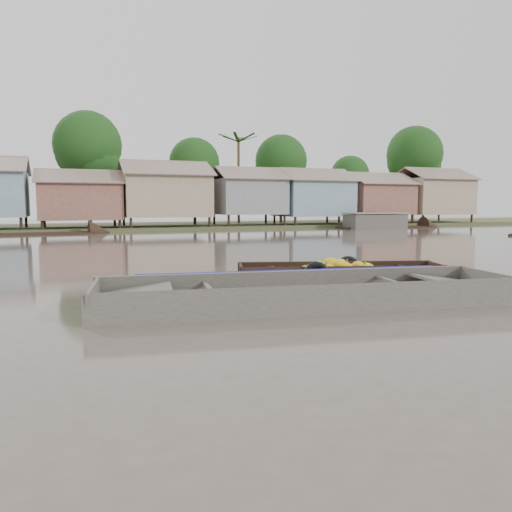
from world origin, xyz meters
name	(u,v)px	position (x,y,z in m)	size (l,w,h in m)	color
ground	(299,294)	(0.00, 0.00, 0.00)	(120.00, 120.00, 0.00)	#53483F
riverbank	(166,191)	(3.03, 31.86, 3.07)	(120.00, 12.47, 10.22)	#384723
banana_boat	(337,272)	(2.04, 1.90, 0.15)	(5.72, 2.86, 0.78)	black
viewer_boat	(308,300)	(-0.29, -1.01, 0.08)	(8.72, 3.41, 0.68)	#3C3833
distant_boats	(298,227)	(11.73, 24.47, 0.23)	(46.59, 15.43, 1.38)	black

